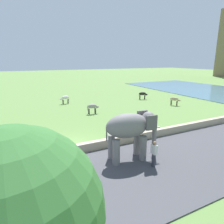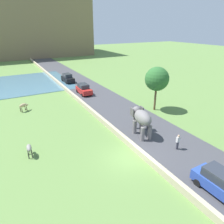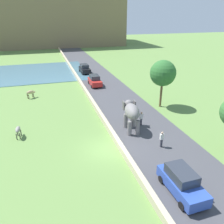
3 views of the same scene
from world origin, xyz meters
name	(u,v)px [view 1 (image 1 of 3)]	position (x,y,z in m)	size (l,w,h in m)	color
ground_plane	(71,147)	(0.00, 0.00, 0.00)	(220.00, 220.00, 0.00)	#608442
lake	(208,90)	(-14.00, 32.18, 0.04)	(36.00, 18.00, 0.08)	slate
elephant	(131,128)	(3.45, 2.87, 2.04)	(1.73, 3.55, 2.99)	slate
person_beside_elephant	(154,153)	(4.91, 3.54, 0.87)	(0.36, 0.22, 1.63)	#33333D
person_trailing	(75,173)	(4.90, -1.10, 0.87)	(0.36, 0.22, 1.63)	#33333D
cow_tan	(175,99)	(-6.86, 16.35, 0.84)	(1.36, 1.01, 1.15)	tan
cow_black	(143,94)	(-12.35, 14.95, 0.84)	(0.86, 1.40, 1.15)	black
cow_white	(65,98)	(-14.61, 3.24, 0.84)	(0.62, 1.42, 1.15)	silver
cow_grey	(92,107)	(-7.78, 4.72, 0.84)	(0.50, 1.40, 1.15)	gray
tree_near	(15,216)	(10.30, -3.46, 3.82)	(2.70, 2.70, 5.20)	brown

